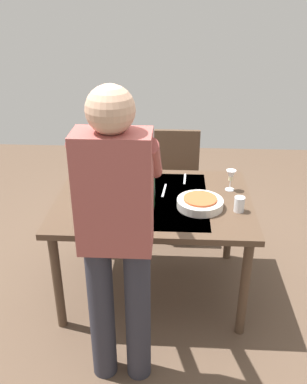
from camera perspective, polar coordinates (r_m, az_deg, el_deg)
ground_plane at (r=3.26m, az=-0.00°, el=-12.74°), size 6.00×6.00×0.00m
dining_table at (r=2.88m, az=-0.00°, el=-2.31°), size 1.32×0.98×0.75m
chair_near at (r=3.72m, az=3.10°, el=2.17°), size 0.40×0.40×0.91m
person_server at (r=2.10m, az=-5.04°, el=-5.21°), size 0.42×0.61×1.69m
wine_bottle at (r=2.70m, az=-0.54°, el=0.14°), size 0.07×0.07×0.30m
wine_glass_left at (r=2.96m, az=10.44°, el=2.08°), size 0.07×0.07×0.15m
water_cup_near_left at (r=2.65m, az=-4.17°, el=-2.03°), size 0.07×0.07×0.09m
water_cup_near_right at (r=2.72m, az=11.56°, el=-1.64°), size 0.07×0.07×0.10m
water_cup_far_left at (r=3.02m, az=-5.96°, el=1.68°), size 0.08×0.08×0.09m
water_cup_far_right at (r=2.93m, az=-10.62°, el=0.53°), size 0.07×0.07×0.09m
serving_bowl_pasta at (r=2.73m, az=6.33°, el=-1.45°), size 0.30×0.30×0.07m
side_bowl_salad at (r=3.13m, az=-2.03°, el=2.47°), size 0.18×0.18×0.07m
dinner_plate_near at (r=2.76m, az=-7.82°, el=-1.91°), size 0.23×0.23×0.01m
dinner_plate_far at (r=3.14m, az=-8.94°, el=1.73°), size 0.23×0.23×0.01m
table_knife at (r=2.95m, az=1.45°, el=0.21°), size 0.03×0.20×0.00m
table_fork at (r=3.13m, az=4.26°, el=1.79°), size 0.02×0.18×0.00m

